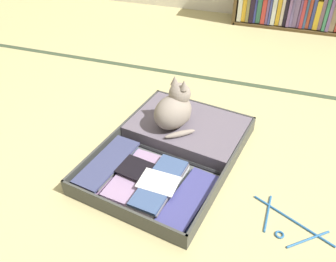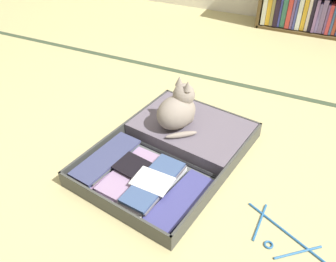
# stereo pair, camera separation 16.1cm
# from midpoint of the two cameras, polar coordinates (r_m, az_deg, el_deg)

# --- Properties ---
(ground_plane) EXTENTS (10.00, 10.00, 0.00)m
(ground_plane) POSITION_cam_midpoint_polar(r_m,az_deg,el_deg) (1.89, 0.78, -5.97)
(ground_plane) COLOR tan
(tatami_border) EXTENTS (4.80, 0.05, 0.00)m
(tatami_border) POSITION_cam_midpoint_polar(r_m,az_deg,el_deg) (2.66, 7.25, 8.00)
(tatami_border) COLOR #36442F
(tatami_border) RESTS_ON ground_plane
(open_suitcase) EXTENTS (0.81, 1.04, 0.09)m
(open_suitcase) POSITION_cam_midpoint_polar(r_m,az_deg,el_deg) (1.95, -1.62, -2.71)
(open_suitcase) COLOR #3C3E3A
(open_suitcase) RESTS_ON ground_plane
(black_cat) EXTENTS (0.28, 0.29, 0.29)m
(black_cat) POSITION_cam_midpoint_polar(r_m,az_deg,el_deg) (1.96, -1.22, 3.47)
(black_cat) COLOR gray
(black_cat) RESTS_ON open_suitcase
(clothes_hanger) EXTENTS (0.36, 0.27, 0.01)m
(clothes_hanger) POSITION_cam_midpoint_polar(r_m,az_deg,el_deg) (1.70, 16.15, -14.40)
(clothes_hanger) COLOR #265F99
(clothes_hanger) RESTS_ON ground_plane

